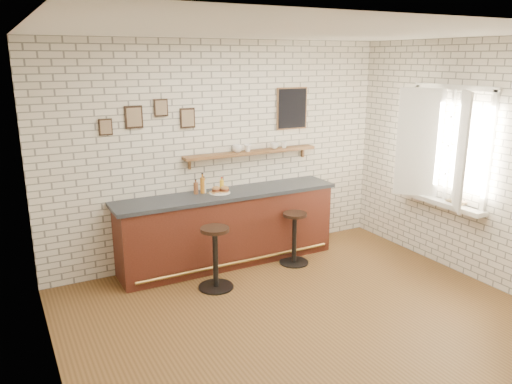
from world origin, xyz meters
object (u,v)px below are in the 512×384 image
at_px(bar_stool_right, 294,236).
at_px(shelf_cup_c, 274,146).
at_px(bitters_bottle_amber, 203,185).
at_px(shelf_cup_a, 237,149).
at_px(condiment_bottle_yellow, 222,185).
at_px(book_upper, 453,202).
at_px(ciabatta_sandwich, 220,189).
at_px(bitters_bottle_white, 204,186).
at_px(shelf_cup_d, 284,145).
at_px(bar_counter, 228,228).
at_px(sandwich_plate, 220,193).
at_px(bar_stool_left, 215,256).
at_px(book_lower, 452,203).
at_px(shelf_cup_b, 248,148).
at_px(bitters_bottle_brown, 196,188).

bearing_deg(bar_stool_right, shelf_cup_c, 85.75).
xyz_separation_m(bitters_bottle_amber, shelf_cup_a, (0.56, 0.07, 0.43)).
xyz_separation_m(condiment_bottle_yellow, book_upper, (2.48, -1.76, -0.13)).
bearing_deg(bitters_bottle_amber, book_upper, -32.53).
height_order(bitters_bottle_amber, condiment_bottle_yellow, bitters_bottle_amber).
xyz_separation_m(ciabatta_sandwich, shelf_cup_a, (0.35, 0.18, 0.49)).
relative_size(bitters_bottle_white, shelf_cup_d, 2.35).
height_order(bitters_bottle_white, bar_stool_right, bitters_bottle_white).
bearing_deg(shelf_cup_d, bar_counter, -162.47).
bearing_deg(condiment_bottle_yellow, sandwich_plate, -127.26).
xyz_separation_m(bar_stool_left, book_lower, (2.93, -0.97, 0.52)).
bearing_deg(book_upper, shelf_cup_c, 138.11).
bearing_deg(ciabatta_sandwich, shelf_cup_b, 19.60).
bearing_deg(ciabatta_sandwich, book_upper, -32.95).
xyz_separation_m(bitters_bottle_amber, book_lower, (2.76, -1.75, -0.18)).
distance_m(sandwich_plate, bitters_bottle_white, 0.23).
distance_m(bitters_bottle_amber, condiment_bottle_yellow, 0.28).
relative_size(bitters_bottle_brown, shelf_cup_a, 1.49).
distance_m(bitters_bottle_brown, bar_stool_left, 1.03).
xyz_separation_m(bitters_bottle_amber, book_upper, (2.76, -1.76, -0.16)).
relative_size(ciabatta_sandwich, bitters_bottle_brown, 1.24).
xyz_separation_m(bitters_bottle_amber, shelf_cup_b, (0.72, 0.07, 0.43)).
distance_m(bitters_bottle_white, bar_stool_left, 1.05).
bearing_deg(condiment_bottle_yellow, book_lower, -35.19).
distance_m(sandwich_plate, shelf_cup_b, 0.76).
height_order(shelf_cup_c, shelf_cup_d, same).
height_order(shelf_cup_a, book_upper, shelf_cup_a).
bearing_deg(shelf_cup_d, shelf_cup_b, -173.85).
relative_size(bar_stool_left, book_upper, 3.46).
distance_m(shelf_cup_c, book_lower, 2.51).
bearing_deg(bar_counter, ciabatta_sandwich, 168.20).
bearing_deg(shelf_cup_a, sandwich_plate, 172.88).
bearing_deg(book_upper, bar_stool_left, 168.15).
bearing_deg(bitters_bottle_brown, book_lower, -31.46).
bearing_deg(shelf_cup_a, book_upper, -73.65).
bearing_deg(bar_stool_left, bar_stool_right, 8.84).
distance_m(bitters_bottle_amber, shelf_cup_c, 1.22).
relative_size(bar_stool_left, book_lower, 3.20).
distance_m(bar_stool_right, shelf_cup_c, 1.33).
height_order(shelf_cup_a, book_lower, shelf_cup_a).
height_order(bar_counter, condiment_bottle_yellow, condiment_bottle_yellow).
xyz_separation_m(bitters_bottle_white, shelf_cup_c, (1.13, 0.07, 0.44)).
height_order(bar_counter, ciabatta_sandwich, ciabatta_sandwich).
bearing_deg(shelf_cup_b, sandwich_plate, 125.62).
height_order(sandwich_plate, shelf_cup_a, shelf_cup_a).
height_order(bar_stool_left, book_upper, book_upper).
distance_m(ciabatta_sandwich, book_lower, 3.03).
xyz_separation_m(bitters_bottle_white, bitters_bottle_amber, (-0.02, -0.00, 0.02)).
distance_m(sandwich_plate, condiment_bottle_yellow, 0.15).
xyz_separation_m(bitters_bottle_white, shelf_cup_a, (0.54, 0.07, 0.45)).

